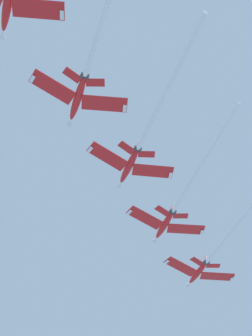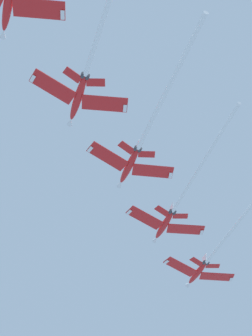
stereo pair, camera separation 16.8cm
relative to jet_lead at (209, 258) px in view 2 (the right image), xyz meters
name	(u,v)px [view 2 (the right image)]	position (x,y,z in m)	size (l,w,h in m)	color
jet_lead	(209,258)	(0.00, 0.00, 0.00)	(39.96, 25.68, 19.36)	red
jet_second	(174,208)	(6.13, -20.46, -6.37)	(41.65, 26.49, 19.88)	red
jet_third	(144,137)	(15.47, -40.41, -12.43)	(41.35, 25.30, 18.70)	red
jet_fourth	(94,48)	(23.35, -61.27, -19.58)	(47.53, 28.90, 21.61)	red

